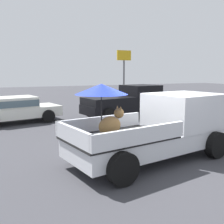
{
  "coord_description": "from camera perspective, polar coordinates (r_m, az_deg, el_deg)",
  "views": [
    {
      "loc": [
        -4.12,
        -6.37,
        2.59
      ],
      "look_at": [
        -0.16,
        2.41,
        1.1
      ],
      "focal_mm": 42.1,
      "sensor_mm": 36.0,
      "label": 1
    }
  ],
  "objects": [
    {
      "name": "parked_sedan_near",
      "position": [
        14.1,
        -20.32,
        0.72
      ],
      "size": [
        4.57,
        2.63,
        1.33
      ],
      "rotation": [
        0.0,
        0.0,
        0.21
      ],
      "color": "black",
      "rests_on": "ground"
    },
    {
      "name": "motel_sign",
      "position": [
        24.63,
        2.61,
        10.21
      ],
      "size": [
        1.4,
        0.16,
        4.5
      ],
      "color": "#59595B",
      "rests_on": "ground"
    },
    {
      "name": "pickup_truck_main",
      "position": [
        8.04,
        10.45,
        -2.89
      ],
      "size": [
        5.3,
        2.94,
        2.27
      ],
      "rotation": [
        0.0,
        0.0,
        0.17
      ],
      "color": "black",
      "rests_on": "ground"
    },
    {
      "name": "pickup_truck_red",
      "position": [
        15.07,
        3.27,
        2.25
      ],
      "size": [
        5.02,
        2.75,
        1.8
      ],
      "rotation": [
        0.0,
        0.0,
        0.16
      ],
      "color": "black",
      "rests_on": "ground"
    },
    {
      "name": "ground_plane",
      "position": [
        8.02,
        8.31,
        -10.16
      ],
      "size": [
        80.0,
        80.0,
        0.0
      ],
      "primitive_type": "plane",
      "color": "#38383D"
    }
  ]
}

